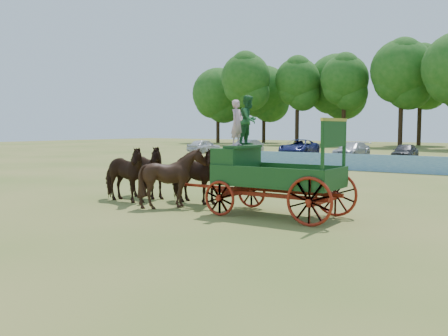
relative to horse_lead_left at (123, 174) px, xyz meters
The scene contains 8 objects.
ground 8.02m from the horse_lead_left, ahead, with size 160.00×160.00×0.00m, color olive.
horse_lead_left is the anchor object (origin of this frame).
horse_lead_right 1.10m from the horse_lead_left, 90.00° to the left, with size 1.10×2.42×2.04m, color black.
horse_wheel_left 2.40m from the horse_lead_left, ahead, with size 1.65×1.86×2.05m, color black.
horse_wheel_right 2.64m from the horse_lead_left, 24.62° to the left, with size 1.10×2.42×2.04m, color black.
farm_dray 5.43m from the horse_lead_left, ahead, with size 6.00×2.00×3.76m.
sponsor_banner 18.93m from the horse_lead_left, 68.48° to the left, with size 26.00×0.08×1.05m, color #1E66A4.
parked_cars 30.22m from the horse_lead_left, 83.75° to the left, with size 41.36×6.83×1.64m.
Camera 1 is at (5.33, -12.53, 2.74)m, focal length 40.00 mm.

